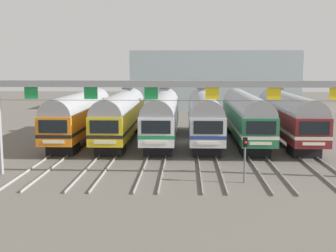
{
  "coord_description": "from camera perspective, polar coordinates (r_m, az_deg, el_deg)",
  "views": [
    {
      "loc": [
        0.3,
        -42.6,
        7.53
      ],
      "look_at": [
        -1.38,
        -2.08,
        1.82
      ],
      "focal_mm": 46.84,
      "sensor_mm": 36.0,
      "label": 1
    }
  ],
  "objects": [
    {
      "name": "ground_plane",
      "position": [
        43.26,
        1.94,
        -2.01
      ],
      "size": [
        160.0,
        160.0,
        0.0
      ],
      "primitive_type": "plane",
      "color": "#5B564F"
    },
    {
      "name": "track_bed",
      "position": [
        60.06,
        2.06,
        0.88
      ],
      "size": [
        21.79,
        70.0,
        0.15
      ],
      "color": "gray",
      "rests_on": "ground"
    },
    {
      "name": "commuter_train_orange",
      "position": [
        44.12,
        -11.34,
        1.56
      ],
      "size": [
        2.88,
        18.06,
        5.05
      ],
      "color": "orange",
      "rests_on": "ground"
    },
    {
      "name": "commuter_train_yellow",
      "position": [
        43.34,
        -6.12,
        1.56
      ],
      "size": [
        2.88,
        18.06,
        5.05
      ],
      "color": "gold",
      "rests_on": "ground"
    },
    {
      "name": "commuter_train_white",
      "position": [
        42.93,
        -0.76,
        1.54
      ],
      "size": [
        2.88,
        18.06,
        5.05
      ],
      "color": "white",
      "rests_on": "ground"
    },
    {
      "name": "commuter_train_silver",
      "position": [
        42.91,
        4.66,
        1.51
      ],
      "size": [
        2.88,
        18.06,
        5.05
      ],
      "color": "silver",
      "rests_on": "ground"
    },
    {
      "name": "commuter_train_green",
      "position": [
        43.26,
        10.04,
        1.46
      ],
      "size": [
        2.88,
        18.06,
        4.77
      ],
      "color": "#236B42",
      "rests_on": "ground"
    },
    {
      "name": "commuter_train_maroon",
      "position": [
        43.99,
        15.29,
        1.41
      ],
      "size": [
        2.88,
        18.06,
        5.05
      ],
      "color": "maroon",
      "rests_on": "ground"
    },
    {
      "name": "catenary_gantry",
      "position": [
        29.18,
        1.78,
        3.72
      ],
      "size": [
        25.53,
        0.44,
        6.97
      ],
      "color": "gray",
      "rests_on": "ground"
    },
    {
      "name": "yard_signal_mast",
      "position": [
        28.27,
        9.98,
        -3.19
      ],
      "size": [
        0.28,
        0.35,
        3.0
      ],
      "color": "#59595E",
      "rests_on": "ground"
    },
    {
      "name": "maintenance_building",
      "position": [
        76.07,
        5.95,
        5.98
      ],
      "size": [
        27.71,
        10.0,
        9.76
      ],
      "primitive_type": "cube",
      "color": "#9EB2B7",
      "rests_on": "ground"
    }
  ]
}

